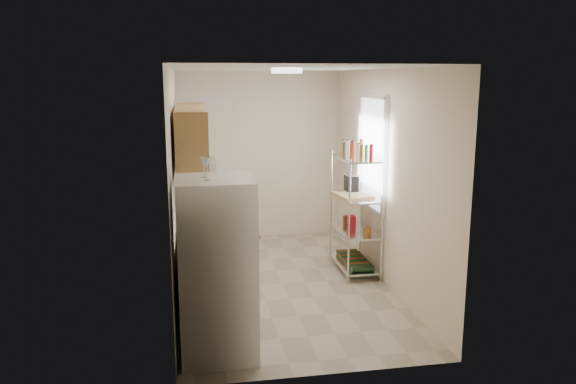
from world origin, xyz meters
The scene contains 16 objects.
room centered at (0.00, 0.00, 1.30)m, with size 2.52×4.42×2.62m.
counter_run centered at (-0.92, 0.44, 0.45)m, with size 0.63×3.51×0.90m.
upper_cabinets centered at (-1.05, 0.10, 1.81)m, with size 0.33×2.20×0.72m, color #A27A45.
range_hood centered at (-1.00, 0.90, 1.39)m, with size 0.50×0.60×0.12m, color #B7BABC.
window centered at (1.23, 0.35, 1.55)m, with size 0.06×1.00×1.46m, color white.
bakers_rack centered at (1.00, 0.30, 1.11)m, with size 0.45×0.90×1.73m.
ceiling_dome centered at (0.00, -0.30, 2.57)m, with size 0.34×0.34×0.06m, color white.
refrigerator centered at (-0.87, -1.65, 0.82)m, with size 0.68×0.68×1.64m, color white.
wine_glass_a centered at (-0.96, -1.61, 1.73)m, with size 0.06×0.06×0.18m, color silver, non-canonical shape.
wine_glass_b centered at (-0.94, -1.76, 1.74)m, with size 0.07×0.07×0.19m, color silver, non-canonical shape.
rice_cooker centered at (-0.95, 0.52, 1.02)m, with size 0.28×0.28×0.23m, color silver.
frying_pan_large centered at (-1.01, 0.75, 0.92)m, with size 0.24×0.24×0.04m, color black.
frying_pan_small centered at (-0.87, 1.04, 0.92)m, with size 0.23×0.23×0.05m, color black.
cutting_board centered at (0.95, 0.26, 1.03)m, with size 0.38×0.49×0.03m, color tan.
espresso_machine centered at (0.99, 0.48, 1.14)m, with size 0.15×0.22×0.25m, color black.
storage_bag centered at (1.00, 0.46, 0.64)m, with size 0.09×0.13×0.15m, color #B5161F.
Camera 1 is at (-1.08, -6.47, 2.49)m, focal length 35.00 mm.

